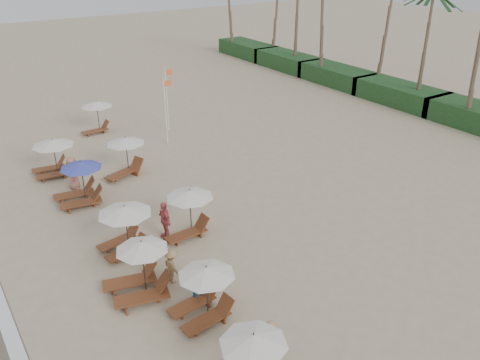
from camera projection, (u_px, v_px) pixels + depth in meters
ground at (322, 281)px, 20.23m from camera, size 160.00×160.00×0.00m
shrub_hedge at (400, 94)px, 41.72m from camera, size 3.20×53.00×1.60m
lounger_station_1 at (202, 294)px, 17.92m from camera, size 2.50×2.12×2.09m
lounger_station_2 at (137, 273)px, 19.08m from camera, size 2.65×2.49×2.31m
lounger_station_3 at (123, 227)px, 21.72m from camera, size 2.56×2.39×2.17m
lounger_station_4 at (78, 185)px, 25.82m from camera, size 2.70×2.32×2.29m
lounger_station_5 at (51, 156)px, 28.83m from camera, size 2.64×2.41×2.17m
inland_station_0 at (188, 210)px, 22.78m from camera, size 2.72×2.24×2.22m
inland_station_1 at (124, 155)px, 28.73m from camera, size 2.90×2.32×2.22m
inland_station_2 at (96, 113)px, 35.14m from camera, size 2.59×2.24×2.22m
beachgoer_near at (272, 344)px, 15.87m from camera, size 0.74×0.58×1.81m
beachgoer_mid_a at (195, 284)px, 18.82m from camera, size 0.78×0.61×1.58m
beachgoer_mid_b at (172, 266)px, 19.89m from camera, size 0.65×1.03×1.51m
beachgoer_far_a at (165, 220)px, 22.82m from camera, size 0.48×1.09×1.84m
beachgoer_far_b at (73, 173)px, 27.36m from camera, size 0.88×1.07×1.88m
flag_pole_near at (166, 108)px, 32.76m from camera, size 0.59×0.08×4.53m
flag_pole_far at (167, 96)px, 35.15m from camera, size 0.60×0.08×4.58m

